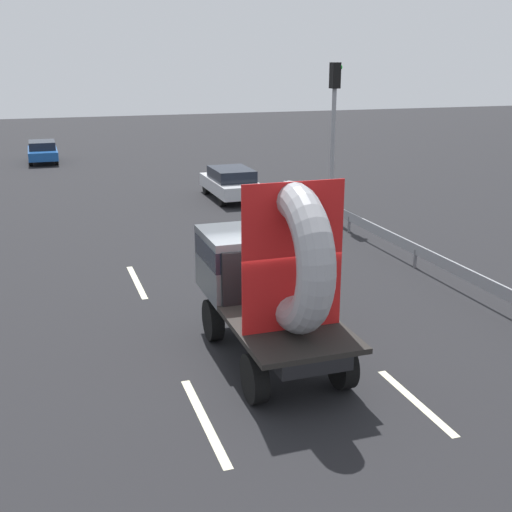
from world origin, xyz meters
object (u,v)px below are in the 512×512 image
(oncoming_car, at_px, (43,151))
(traffic_light, at_px, (334,119))
(flatbed_truck, at_px, (269,272))
(distant_sedan, at_px, (231,182))

(oncoming_car, bearing_deg, traffic_light, -61.29)
(flatbed_truck, relative_size, traffic_light, 0.82)
(flatbed_truck, distance_m, oncoming_car, 29.07)
(flatbed_truck, bearing_deg, distant_sedan, 76.29)
(flatbed_truck, xyz_separation_m, traffic_light, (6.24, 10.48, 1.93))
(distant_sedan, distance_m, oncoming_car, 15.49)
(flatbed_truck, relative_size, distant_sedan, 1.14)
(flatbed_truck, relative_size, oncoming_car, 1.25)
(traffic_light, xyz_separation_m, oncoming_car, (-10.03, 18.32, -3.08))
(flatbed_truck, bearing_deg, traffic_light, 59.23)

